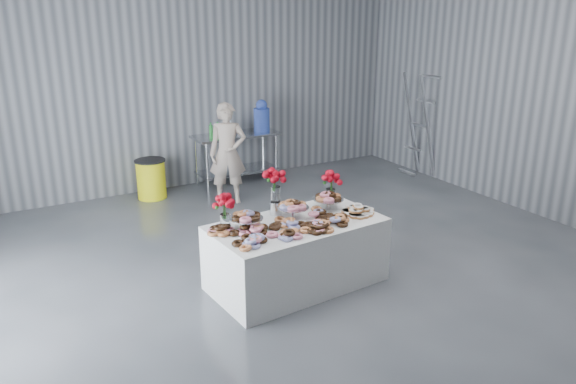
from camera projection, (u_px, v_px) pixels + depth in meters
name	position (u px, v px, depth m)	size (l,w,h in m)	color
ground	(335.00, 290.00, 6.26)	(9.00, 9.00, 0.00)	#393B40
room_walls	(314.00, 47.00, 5.35)	(8.04, 9.04, 4.02)	gray
display_table	(297.00, 254.00, 6.28)	(1.90, 1.00, 0.75)	white
prep_table	(237.00, 150.00, 9.76)	(1.50, 0.60, 0.90)	silver
donut_mounds	(299.00, 220.00, 6.11)	(1.80, 0.80, 0.09)	#D0824C
cake_stand_left	(246.00, 217.00, 5.95)	(0.36, 0.36, 0.17)	silver
cake_stand_mid	(293.00, 206.00, 6.26)	(0.36, 0.36, 0.17)	silver
cake_stand_right	(328.00, 198.00, 6.53)	(0.36, 0.36, 0.17)	silver
danish_pile	(358.00, 209.00, 6.43)	(0.48, 0.48, 0.11)	white
bouquet_left	(225.00, 204.00, 5.87)	(0.26, 0.26, 0.42)	white
bouquet_right	(331.00, 180.00, 6.68)	(0.26, 0.26, 0.42)	white
bouquet_center	(276.00, 183.00, 6.29)	(0.26, 0.26, 0.57)	silver
water_jug	(262.00, 117.00, 9.83)	(0.28, 0.28, 0.55)	#4569EC
drink_bottles	(221.00, 129.00, 9.40)	(0.54, 0.08, 0.27)	#268C33
person	(228.00, 153.00, 8.81)	(0.58, 0.38, 1.60)	#CC8C93
trash_barrel	(151.00, 179.00, 9.14)	(0.50, 0.50, 0.64)	#FBF615
stepladder	(419.00, 125.00, 10.08)	(0.24, 0.48, 1.92)	silver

